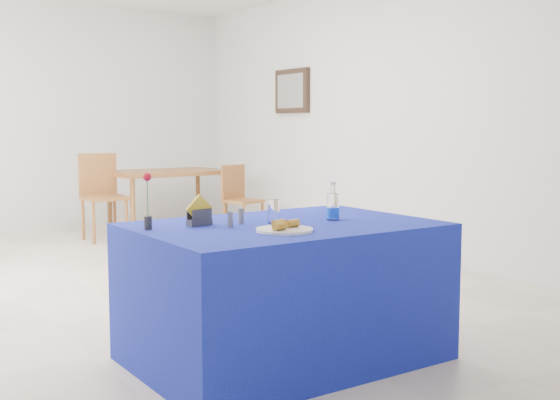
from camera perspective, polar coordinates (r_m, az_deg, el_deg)
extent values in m
plane|color=beige|center=(5.94, -9.75, -6.58)|extent=(7.00, 7.00, 0.00)
plane|color=silver|center=(9.10, -19.13, 6.41)|extent=(5.00, 0.00, 5.00)
plane|color=silver|center=(2.98, 19.13, 7.83)|extent=(5.00, 0.00, 5.00)
plane|color=silver|center=(7.20, 8.61, 6.86)|extent=(0.00, 7.00, 7.00)
cube|color=black|center=(8.43, 1.00, 8.84)|extent=(0.06, 0.64, 0.52)
cube|color=#998C66|center=(8.42, 0.86, 8.84)|extent=(0.02, 0.52, 0.40)
cylinder|color=silver|center=(3.54, 0.36, -2.45)|extent=(0.29, 0.29, 0.01)
cylinder|color=white|center=(3.84, -0.51, -0.91)|extent=(0.07, 0.07, 0.13)
cylinder|color=slate|center=(3.69, -4.06, -1.55)|extent=(0.03, 0.03, 0.08)
cylinder|color=slate|center=(3.82, -3.18, -1.29)|extent=(0.03, 0.03, 0.08)
cube|color=navy|center=(3.90, 0.34, -7.45)|extent=(1.60, 1.10, 0.76)
cylinder|color=white|center=(3.98, 4.31, -0.54)|extent=(0.07, 0.07, 0.15)
cylinder|color=blue|center=(3.98, 4.31, -1.04)|extent=(0.07, 0.07, 0.06)
cylinder|color=white|center=(3.97, 4.33, 0.90)|extent=(0.03, 0.03, 0.05)
cylinder|color=silver|center=(3.96, 4.33, 1.36)|extent=(0.03, 0.03, 0.01)
cube|color=#3B3A40|center=(3.77, -6.57, -1.80)|extent=(0.14, 0.07, 0.03)
cube|color=#37373C|center=(3.75, -6.35, -1.42)|extent=(0.13, 0.03, 0.09)
cube|color=#37373C|center=(3.79, -6.80, -1.35)|extent=(0.13, 0.03, 0.09)
cube|color=gold|center=(3.76, -6.58, -0.71)|extent=(0.15, 0.02, 0.15)
cylinder|color=#242429|center=(3.65, -10.68, -1.85)|extent=(0.04, 0.04, 0.07)
cylinder|color=#1B6E27|center=(3.64, -10.71, -0.05)|extent=(0.01, 0.01, 0.22)
sphere|color=#B80C1F|center=(3.63, -10.75, 1.86)|extent=(0.04, 0.04, 0.04)
cube|color=brown|center=(8.56, -9.14, 2.23)|extent=(1.36, 0.88, 0.05)
cylinder|color=brown|center=(8.03, -11.87, -0.76)|extent=(0.06, 0.06, 0.71)
cylinder|color=brown|center=(8.57, -4.47, -0.23)|extent=(0.06, 0.06, 0.71)
cylinder|color=brown|center=(8.68, -13.68, -0.30)|extent=(0.06, 0.06, 0.71)
cylinder|color=brown|center=(9.18, -6.68, 0.16)|extent=(0.06, 0.06, 0.71)
cylinder|color=#9C602D|center=(7.91, -14.90, -1.83)|extent=(0.04, 0.04, 0.47)
cylinder|color=#9C602D|center=(8.03, -12.36, -1.65)|extent=(0.04, 0.04, 0.47)
cylinder|color=#9C602D|center=(8.26, -15.71, -1.52)|extent=(0.04, 0.04, 0.47)
cylinder|color=#9C602D|center=(8.38, -13.27, -1.35)|extent=(0.04, 0.04, 0.47)
cube|color=#9C602D|center=(8.11, -14.11, 0.16)|extent=(0.44, 0.44, 0.04)
cube|color=#9C602D|center=(8.28, -14.60, 2.03)|extent=(0.44, 0.05, 0.48)
cylinder|color=#9C602D|center=(8.06, -2.96, -1.74)|extent=(0.03, 0.03, 0.40)
cylinder|color=#9C602D|center=(8.29, -1.44, -1.52)|extent=(0.03, 0.03, 0.40)
cylinder|color=#9C602D|center=(8.28, -4.55, -1.54)|extent=(0.03, 0.03, 0.40)
cylinder|color=#9C602D|center=(8.50, -3.03, -1.33)|extent=(0.03, 0.03, 0.40)
cube|color=#9C602D|center=(8.26, -3.00, -0.07)|extent=(0.45, 0.45, 0.04)
cube|color=#9C602D|center=(8.35, -3.84, 1.48)|extent=(0.37, 0.13, 0.41)
cylinder|color=gold|center=(3.48, -0.04, -2.15)|extent=(0.08, 0.06, 0.04)
cylinder|color=beige|center=(3.50, 0.36, -2.08)|extent=(0.01, 0.03, 0.03)
cylinder|color=gold|center=(3.58, 1.01, -1.90)|extent=(0.08, 0.05, 0.04)
cylinder|color=beige|center=(3.61, 1.42, -1.85)|extent=(0.01, 0.03, 0.03)
cylinder|color=gold|center=(3.58, -0.11, -1.91)|extent=(0.08, 0.06, 0.04)
cylinder|color=beige|center=(3.61, 0.27, -1.84)|extent=(0.01, 0.03, 0.03)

